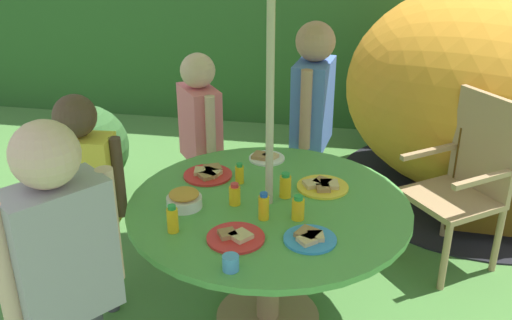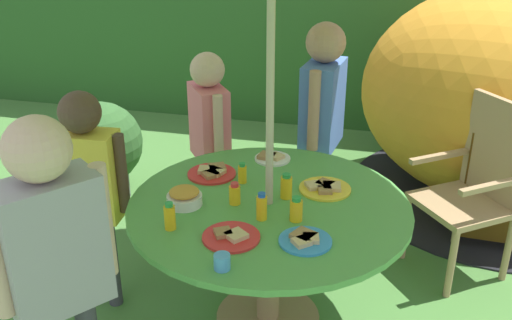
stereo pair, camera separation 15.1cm
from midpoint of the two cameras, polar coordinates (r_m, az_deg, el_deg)
ground_plane at (r=3.13m, az=-0.27°, el=-15.64°), size 10.00×10.00×0.02m
hedge_backdrop at (r=5.63m, az=5.85°, el=14.75°), size 9.00×0.70×2.13m
garden_table at (r=2.80m, az=-0.29°, el=-6.73°), size 1.34×1.34×0.69m
wooden_chair at (r=3.49m, az=19.01°, el=-1.51°), size 0.62×0.62×1.02m
dome_tent at (r=4.39m, az=21.41°, el=6.35°), size 2.17×2.17×1.54m
potted_plant at (r=4.20m, az=-17.43°, el=0.82°), size 0.59×0.59×0.73m
child_in_blue_shirt at (r=3.49m, az=4.42°, el=5.56°), size 0.24×0.46×1.37m
child_in_pink_shirt at (r=3.48m, az=-6.82°, el=3.50°), size 0.32×0.35×1.21m
child_in_yellow_shirt at (r=2.92m, az=-18.16°, el=-1.96°), size 0.41×0.20×1.20m
child_in_grey_shirt at (r=2.19m, az=-20.67°, el=-8.59°), size 0.37×0.40×1.36m
snack_bowl at (r=2.70m, az=-8.73°, el=-3.88°), size 0.17×0.17×0.09m
plate_center_front at (r=3.17m, az=-0.36°, el=0.24°), size 0.20×0.20×0.03m
plate_back_edge at (r=2.87m, az=5.11°, el=-2.59°), size 0.26×0.26×0.03m
plate_far_right at (r=2.44m, az=3.59°, el=-7.76°), size 0.23×0.23×0.03m
plate_near_right at (r=3.00m, az=-6.21°, el=-1.38°), size 0.25×0.25×0.03m
plate_far_left at (r=2.45m, az=-3.82°, el=-7.67°), size 0.25×0.25×0.03m
juice_bottle_near_left at (r=2.70m, az=-3.73°, el=-3.48°), size 0.05×0.05×0.11m
juice_bottle_center_back at (r=2.57m, az=2.52°, el=-4.84°), size 0.06×0.06×0.12m
juice_bottle_mid_left at (r=2.75m, az=1.36°, el=-2.60°), size 0.06×0.06×0.13m
juice_bottle_mid_right at (r=2.90m, az=-3.14°, el=-1.40°), size 0.04×0.04×0.11m
juice_bottle_front_edge at (r=2.57m, az=-0.90°, el=-4.69°), size 0.05×0.05×0.13m
juice_bottle_spot_a at (r=2.51m, az=-10.00°, el=-5.85°), size 0.05×0.05×0.13m
cup_near at (r=2.26m, az=-4.48°, el=-10.18°), size 0.07×0.07×0.06m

